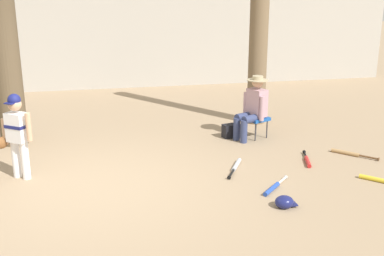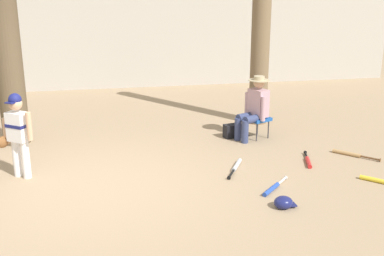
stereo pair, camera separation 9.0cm
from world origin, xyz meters
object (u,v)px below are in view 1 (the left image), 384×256
object	(u,v)px
folding_stool	(256,119)
handbag_beside_stool	(231,131)
bat_wood_tan	(349,153)
bat_red_barrel	(307,161)
bat_blue_youth	(273,188)
bat_yellow_trainer	(378,180)
young_ballplayer	(16,131)
tree_near_player	(2,18)
seated_spectator	(253,106)
bat_aluminum_silver	(236,166)
batting_helmet_navy	(285,202)
tree_behind_spectator	(259,27)

from	to	relation	value
folding_stool	handbag_beside_stool	bearing A→B (deg)	165.55
bat_wood_tan	bat_red_barrel	bearing A→B (deg)	-168.32
folding_stool	bat_blue_youth	bearing A→B (deg)	-103.57
handbag_beside_stool	bat_wood_tan	bearing A→B (deg)	-39.80
handbag_beside_stool	bat_blue_youth	world-z (taller)	handbag_beside_stool
bat_yellow_trainer	bat_blue_youth	xyz separation A→B (m)	(-1.63, 0.06, 0.00)
young_ballplayer	handbag_beside_stool	world-z (taller)	young_ballplayer
tree_near_player	bat_red_barrel	distance (m)	5.75
seated_spectator	bat_wood_tan	bearing A→B (deg)	-43.30
seated_spectator	bat_yellow_trainer	xyz separation A→B (m)	(1.14, -2.41, -0.61)
tree_near_player	bat_aluminum_silver	xyz separation A→B (m)	(3.63, -2.09, -2.24)
folding_stool	batting_helmet_navy	xyz separation A→B (m)	(-0.64, -2.95, -0.29)
young_ballplayer	bat_wood_tan	bearing A→B (deg)	-1.42
bat_aluminum_silver	bat_yellow_trainer	xyz separation A→B (m)	(1.91, -0.98, 0.00)
young_ballplayer	seated_spectator	xyz separation A→B (m)	(4.07, 1.12, -0.10)
bat_wood_tan	handbag_beside_stool	bearing A→B (deg)	140.20
young_ballplayer	batting_helmet_navy	bearing A→B (deg)	-26.93
bat_aluminum_silver	folding_stool	bearing A→B (deg)	59.84
seated_spectator	bat_red_barrel	world-z (taller)	seated_spectator
tree_behind_spectator	bat_aluminum_silver	bearing A→B (deg)	-115.91
bat_aluminum_silver	tree_near_player	bearing A→B (deg)	150.13
tree_near_player	bat_red_barrel	xyz separation A→B (m)	(4.87, -2.09, -2.24)
bat_blue_youth	young_ballplayer	bearing A→B (deg)	161.06
folding_stool	batting_helmet_navy	world-z (taller)	folding_stool
folding_stool	seated_spectator	world-z (taller)	seated_spectator
bat_aluminum_silver	batting_helmet_navy	bearing A→B (deg)	-81.96
young_ballplayer	bat_blue_youth	xyz separation A→B (m)	(3.59, -1.23, -0.71)
tree_behind_spectator	bat_red_barrel	xyz separation A→B (m)	(0.02, -2.49, -1.98)
bat_red_barrel	batting_helmet_navy	bearing A→B (deg)	-124.76
tree_behind_spectator	seated_spectator	world-z (taller)	tree_behind_spectator
young_ballplayer	handbag_beside_stool	size ratio (longest dim) A/B	3.84
tree_behind_spectator	bat_yellow_trainer	size ratio (longest dim) A/B	7.92
bat_red_barrel	batting_helmet_navy	xyz separation A→B (m)	(-1.02, -1.48, 0.04)
tree_behind_spectator	young_ballplayer	size ratio (longest dim) A/B	3.46
handbag_beside_stool	bat_red_barrel	size ratio (longest dim) A/B	0.49
tree_near_player	bat_wood_tan	size ratio (longest dim) A/B	8.10
tree_behind_spectator	batting_helmet_navy	size ratio (longest dim) A/B	15.13
tree_near_player	bat_red_barrel	bearing A→B (deg)	-23.24
bat_aluminum_silver	bat_yellow_trainer	size ratio (longest dim) A/B	1.29
folding_stool	bat_aluminum_silver	xyz separation A→B (m)	(-0.85, -1.47, -0.33)
bat_blue_youth	batting_helmet_navy	xyz separation A→B (m)	(-0.07, -0.56, 0.04)
bat_wood_tan	batting_helmet_navy	xyz separation A→B (m)	(-1.88, -1.65, 0.04)
bat_yellow_trainer	bat_red_barrel	world-z (taller)	same
young_ballplayer	bat_red_barrel	xyz separation A→B (m)	(4.54, -0.31, -0.71)
tree_near_player	batting_helmet_navy	world-z (taller)	tree_near_player
bat_blue_youth	handbag_beside_stool	bearing A→B (deg)	87.15
seated_spectator	bat_aluminum_silver	world-z (taller)	seated_spectator
handbag_beside_stool	bat_aluminum_silver	distance (m)	1.64
tree_near_player	bat_blue_youth	xyz separation A→B (m)	(3.91, -3.01, -2.24)
batting_helmet_navy	handbag_beside_stool	bearing A→B (deg)	86.44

